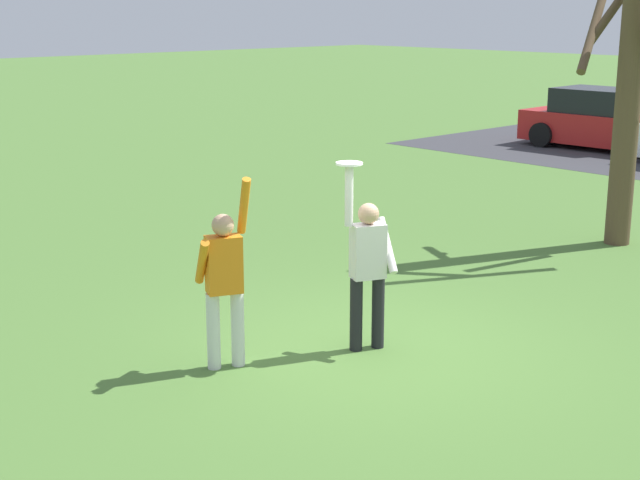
% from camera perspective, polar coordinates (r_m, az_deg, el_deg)
% --- Properties ---
extents(ground_plane, '(120.00, 120.00, 0.00)m').
position_cam_1_polar(ground_plane, '(10.26, 3.16, -6.76)').
color(ground_plane, '#4C7533').
extents(person_catcher, '(0.49, 0.59, 2.08)m').
position_cam_1_polar(person_catcher, '(9.96, 2.99, -1.46)').
color(person_catcher, black).
rests_on(person_catcher, ground_plane).
extents(person_defender, '(0.58, 0.65, 2.04)m').
position_cam_1_polar(person_defender, '(9.49, -5.98, -2.34)').
color(person_defender, silver).
rests_on(person_defender, ground_plane).
extents(frisbee_disc, '(0.29, 0.29, 0.02)m').
position_cam_1_polar(frisbee_disc, '(9.63, 1.83, 4.78)').
color(frisbee_disc, white).
rests_on(frisbee_disc, person_catcher).
extents(parked_car_red, '(4.15, 2.13, 1.59)m').
position_cam_1_polar(parked_car_red, '(25.75, 17.07, 7.07)').
color(parked_car_red, red).
rests_on(parked_car_red, ground_plane).
extents(bare_tree_tall, '(2.02, 1.81, 5.54)m').
position_cam_1_polar(bare_tree_tall, '(15.02, 18.78, 10.57)').
color(bare_tree_tall, brown).
rests_on(bare_tree_tall, ground_plane).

